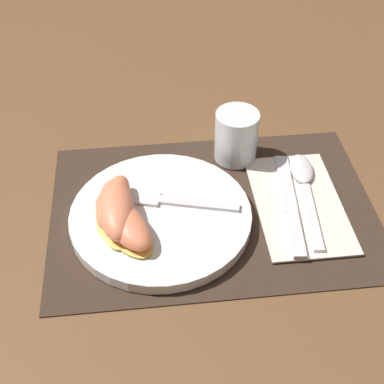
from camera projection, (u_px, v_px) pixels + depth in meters
The scene contains 11 objects.
ground_plane at pixel (213, 210), 0.75m from camera, with size 3.00×3.00×0.00m, color brown.
placemat at pixel (213, 209), 0.75m from camera, with size 0.45×0.31×0.00m.
plate at pixel (161, 216), 0.72m from camera, with size 0.25×0.25×0.02m.
juice_glass at pixel (236, 138), 0.80m from camera, with size 0.07×0.07×0.08m.
napkin at pixel (298, 203), 0.75m from camera, with size 0.12×0.20×0.00m.
knife at pixel (290, 205), 0.74m from camera, with size 0.04×0.20×0.01m.
spoon at pixel (304, 181), 0.78m from camera, with size 0.04×0.19×0.01m.
fork at pixel (165, 200), 0.73m from camera, with size 0.18×0.06×0.00m.
citrus_wedge_0 at pixel (114, 203), 0.71m from camera, with size 0.07×0.11×0.04m.
citrus_wedge_1 at pixel (117, 211), 0.70m from camera, with size 0.06×0.12×0.04m.
citrus_wedge_2 at pixel (123, 222), 0.68m from camera, with size 0.10×0.13×0.03m.
Camera 1 is at (-0.09, -0.52, 0.53)m, focal length 50.00 mm.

